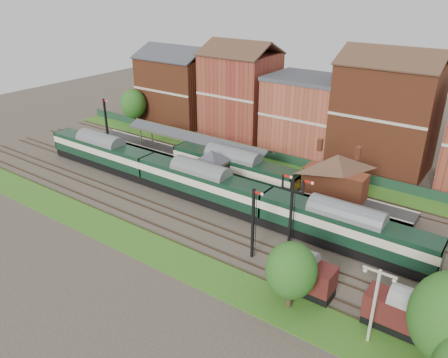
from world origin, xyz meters
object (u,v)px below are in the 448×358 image
Objects in this scene: dmu_train at (201,183)px; platform_railcar at (233,168)px; signal_box at (212,169)px; semaphore_bracket at (292,207)px; goods_van_a at (304,274)px.

dmu_train and platform_railcar have the same top height.
semaphore_bracket is at bearing -20.92° from signal_box.
goods_van_a is (19.24, -9.00, -0.65)m from dmu_train.
goods_van_a is at bearing -39.74° from platform_railcar.
signal_box is 3.37m from dmu_train.
semaphore_bracket is at bearing 126.86° from goods_van_a.
platform_railcar is at bearing 84.75° from dmu_train.
signal_box is 0.73× the size of semaphore_bracket.
goods_van_a is at bearing -25.07° from dmu_train.
platform_railcar is (0.60, 6.50, 0.00)m from dmu_train.
dmu_train is at bearing 170.13° from semaphore_bracket.
semaphore_bracket is (15.04, -5.75, 1.44)m from signal_box.
semaphore_bracket is 16.57m from platform_railcar.
dmu_train is at bearing -95.25° from platform_railcar.
semaphore_bracket is 1.44× the size of goods_van_a.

